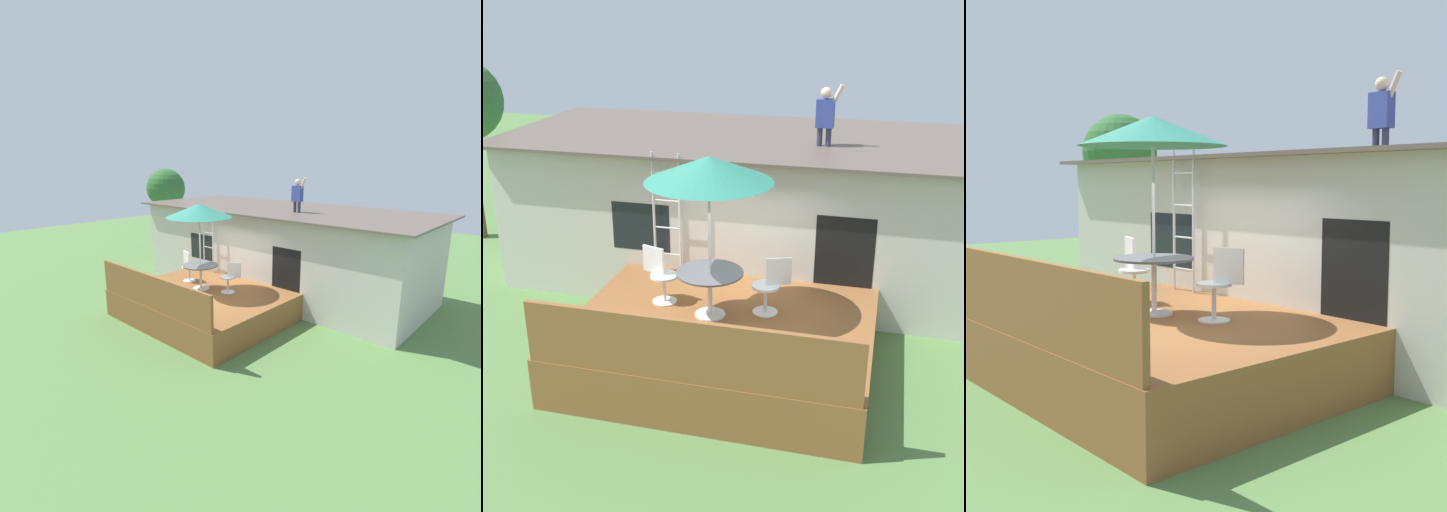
# 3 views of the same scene
# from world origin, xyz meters

# --- Properties ---
(ground_plane) EXTENTS (40.00, 40.00, 0.00)m
(ground_plane) POSITION_xyz_m (0.00, 0.00, 0.00)
(ground_plane) COLOR #567F42
(house) EXTENTS (10.50, 4.50, 2.92)m
(house) POSITION_xyz_m (0.00, 3.60, 1.46)
(house) COLOR beige
(house) RESTS_ON ground
(deck) EXTENTS (4.60, 3.99, 0.80)m
(deck) POSITION_xyz_m (0.00, 0.00, 0.40)
(deck) COLOR brown
(deck) RESTS_ON ground
(deck_railing) EXTENTS (4.50, 0.08, 0.90)m
(deck_railing) POSITION_xyz_m (0.00, -1.95, 1.25)
(deck_railing) COLOR brown
(deck_railing) RESTS_ON deck
(patio_table) EXTENTS (1.04, 1.04, 0.74)m
(patio_table) POSITION_xyz_m (-0.23, -0.04, 1.39)
(patio_table) COLOR silver
(patio_table) RESTS_ON deck
(patio_umbrella) EXTENTS (1.90, 1.90, 2.54)m
(patio_umbrella) POSITION_xyz_m (-0.23, -0.04, 3.15)
(patio_umbrella) COLOR silver
(patio_umbrella) RESTS_ON deck
(step_ladder) EXTENTS (0.52, 0.04, 2.20)m
(step_ladder) POSITION_xyz_m (-1.42, 1.41, 1.90)
(step_ladder) COLOR silver
(step_ladder) RESTS_ON deck
(person_figure) EXTENTS (0.47, 0.20, 1.11)m
(person_figure) POSITION_xyz_m (1.09, 2.96, 3.53)
(person_figure) COLOR #33384C
(person_figure) RESTS_ON house
(patio_chair_left) EXTENTS (0.61, 0.44, 0.92)m
(patio_chair_left) POSITION_xyz_m (-1.15, 0.25, 1.26)
(patio_chair_left) COLOR silver
(patio_chair_left) RESTS_ON deck
(patio_chair_right) EXTENTS (0.60, 0.44, 0.92)m
(patio_chair_right) POSITION_xyz_m (0.65, 0.29, 1.26)
(patio_chair_right) COLOR silver
(patio_chair_right) RESTS_ON deck
(backyard_tree) EXTENTS (1.84, 1.84, 4.18)m
(backyard_tree) POSITION_xyz_m (-7.19, 4.06, 3.18)
(backyard_tree) COLOR brown
(backyard_tree) RESTS_ON ground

